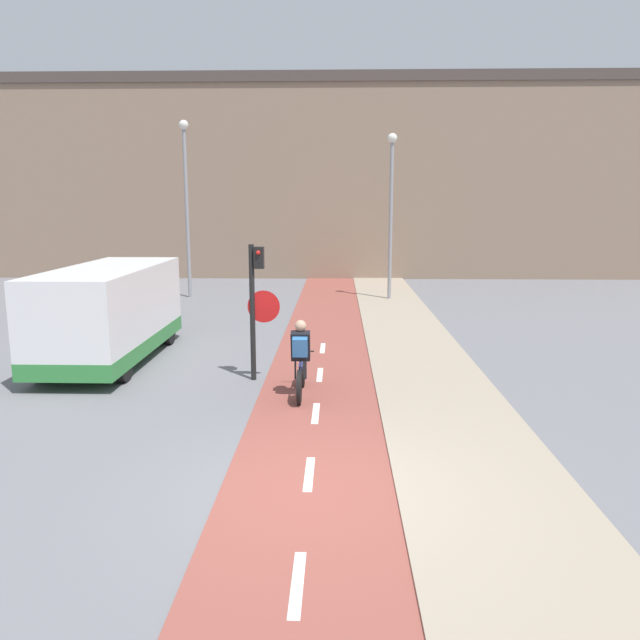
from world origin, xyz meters
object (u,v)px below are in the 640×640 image
(street_lamp_far, at_px, (186,191))
(cyclist_near, at_px, (301,360))
(van, at_px, (110,315))
(street_lamp_sidewalk, at_px, (391,198))
(traffic_light_pole, at_px, (256,296))

(street_lamp_far, bearing_deg, cyclist_near, -67.99)
(van, bearing_deg, street_lamp_far, 93.01)
(street_lamp_sidewalk, xyz_separation_m, cyclist_near, (-2.68, -12.27, -3.12))
(street_lamp_far, relative_size, cyclist_near, 3.76)
(traffic_light_pole, xyz_separation_m, cyclist_near, (0.97, -1.11, -1.06))
(cyclist_near, relative_size, van, 0.33)
(street_lamp_far, relative_size, street_lamp_sidewalk, 1.09)
(street_lamp_far, xyz_separation_m, cyclist_near, (5.14, -12.71, -3.41))
(street_lamp_sidewalk, distance_m, van, 12.39)
(cyclist_near, bearing_deg, street_lamp_far, 112.01)
(street_lamp_sidewalk, bearing_deg, van, -127.07)
(traffic_light_pole, xyz_separation_m, street_lamp_sidewalk, (3.65, 11.16, 2.06))
(cyclist_near, distance_m, van, 5.32)
(cyclist_near, height_order, van, van)
(street_lamp_sidewalk, bearing_deg, street_lamp_far, 176.78)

